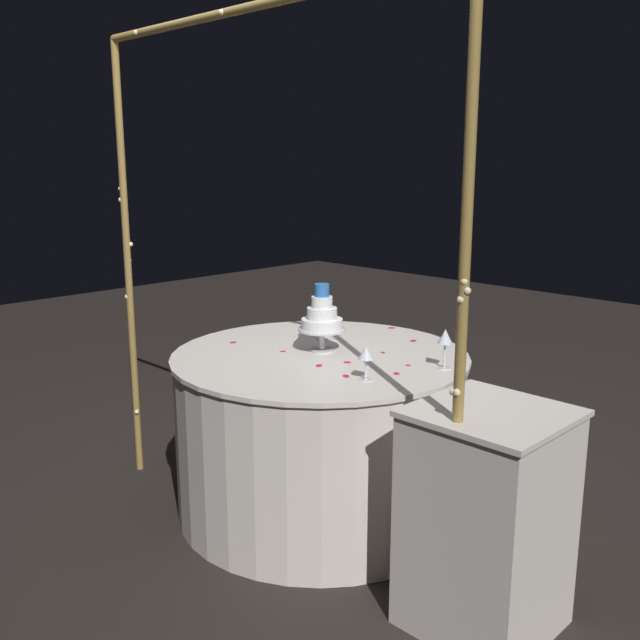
% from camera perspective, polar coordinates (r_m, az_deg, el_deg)
% --- Properties ---
extents(ground_plane, '(12.00, 12.00, 0.00)m').
position_cam_1_polar(ground_plane, '(3.49, 0.00, -14.83)').
color(ground_plane, black).
extents(decorative_arch, '(2.04, 0.06, 2.19)m').
position_cam_1_polar(decorative_arch, '(2.84, -5.39, 8.85)').
color(decorative_arch, olive).
rests_on(decorative_arch, ground).
extents(main_table, '(1.35, 1.35, 0.76)m').
position_cam_1_polar(main_table, '(3.33, 0.00, -9.03)').
color(main_table, silver).
rests_on(main_table, ground).
extents(side_table, '(0.49, 0.49, 0.80)m').
position_cam_1_polar(side_table, '(2.60, 13.27, -15.42)').
color(side_table, silver).
rests_on(side_table, ground).
extents(tiered_cake, '(0.22, 0.22, 0.31)m').
position_cam_1_polar(tiered_cake, '(3.21, 0.16, 0.17)').
color(tiered_cake, silver).
rests_on(tiered_cake, main_table).
extents(wine_glass_0, '(0.06, 0.06, 0.15)m').
position_cam_1_polar(wine_glass_0, '(3.43, 0.17, 0.20)').
color(wine_glass_0, silver).
rests_on(wine_glass_0, main_table).
extents(wine_glass_1, '(0.06, 0.06, 0.17)m').
position_cam_1_polar(wine_glass_1, '(3.00, 10.08, -1.49)').
color(wine_glass_1, silver).
rests_on(wine_glass_1, main_table).
extents(wine_glass_2, '(0.06, 0.06, 0.14)m').
position_cam_1_polar(wine_glass_2, '(2.81, 3.74, -2.83)').
color(wine_glass_2, silver).
rests_on(wine_glass_2, main_table).
extents(rose_petal_0, '(0.05, 0.04, 0.00)m').
position_cam_1_polar(rose_petal_0, '(2.88, 2.11, -4.54)').
color(rose_petal_0, '#C61951').
rests_on(rose_petal_0, main_table).
extents(rose_petal_1, '(0.04, 0.05, 0.00)m').
position_cam_1_polar(rose_petal_1, '(3.02, -0.08, -3.69)').
color(rose_petal_1, '#C61951').
rests_on(rose_petal_1, main_table).
extents(rose_petal_2, '(0.03, 0.04, 0.00)m').
position_cam_1_polar(rose_petal_2, '(3.46, 7.54, -1.67)').
color(rose_petal_2, '#C61951').
rests_on(rose_petal_2, main_table).
extents(rose_petal_3, '(0.03, 0.04, 0.00)m').
position_cam_1_polar(rose_petal_3, '(3.42, -7.03, -1.81)').
color(rose_petal_3, '#C61951').
rests_on(rose_petal_3, main_table).
extents(rose_petal_4, '(0.03, 0.04, 0.00)m').
position_cam_1_polar(rose_petal_4, '(3.24, -3.03, -2.54)').
color(rose_petal_4, '#C61951').
rests_on(rose_petal_4, main_table).
extents(rose_petal_5, '(0.04, 0.04, 0.00)m').
position_cam_1_polar(rose_petal_5, '(2.92, 6.20, -4.32)').
color(rose_petal_5, '#C61951').
rests_on(rose_petal_5, main_table).
extents(rose_petal_6, '(0.03, 0.02, 0.00)m').
position_cam_1_polar(rose_petal_6, '(3.23, 5.11, -2.62)').
color(rose_petal_6, '#C61951').
rests_on(rose_petal_6, main_table).
extents(rose_petal_7, '(0.03, 0.02, 0.00)m').
position_cam_1_polar(rose_petal_7, '(3.05, 7.14, -3.64)').
color(rose_petal_7, '#C61951').
rests_on(rose_petal_7, main_table).
extents(rose_petal_8, '(0.04, 0.04, 0.00)m').
position_cam_1_polar(rose_petal_8, '(3.07, 2.22, -3.42)').
color(rose_petal_8, '#C61951').
rests_on(rose_petal_8, main_table).
extents(rose_petal_9, '(0.03, 0.04, 0.00)m').
position_cam_1_polar(rose_petal_9, '(3.14, 4.05, -3.06)').
color(rose_petal_9, '#C61951').
rests_on(rose_petal_9, main_table).
extents(rose_petal_10, '(0.04, 0.05, 0.00)m').
position_cam_1_polar(rose_petal_10, '(3.71, 5.80, -0.63)').
color(rose_petal_10, '#C61951').
rests_on(rose_petal_10, main_table).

